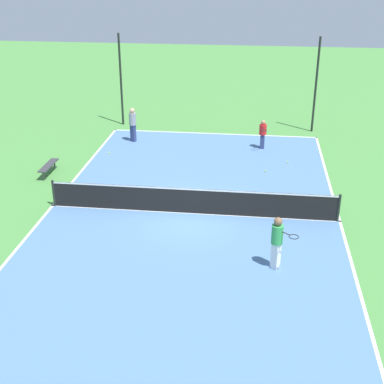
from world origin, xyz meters
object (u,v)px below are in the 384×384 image
at_px(tennis_net, 192,200).
at_px(player_coach_red, 263,133).
at_px(tennis_ball_near_net, 320,218).
at_px(tennis_ball_far_baseline, 288,162).
at_px(player_baseline_gray, 133,122).
at_px(player_far_green, 277,239).
at_px(tennis_ball_left_sideline, 266,171).
at_px(tennis_ball_right_alley, 109,153).
at_px(fence_post_back_left, 121,80).
at_px(fence_post_back_right, 316,85).
at_px(bench, 49,166).

bearing_deg(tennis_net, player_coach_red, 71.28).
bearing_deg(tennis_ball_near_net, player_coach_red, 105.76).
bearing_deg(tennis_ball_far_baseline, tennis_net, -123.42).
distance_m(tennis_net, tennis_ball_near_net, 4.79).
distance_m(player_baseline_gray, player_far_green, 13.48).
height_order(tennis_ball_left_sideline, tennis_ball_right_alley, same).
bearing_deg(fence_post_back_left, tennis_ball_far_baseline, -29.28).
bearing_deg(tennis_ball_far_baseline, fence_post_back_right, 73.57).
height_order(bench, tennis_ball_near_net, bench).
xyz_separation_m(player_baseline_gray, fence_post_back_left, (-1.26, 2.93, 1.50)).
relative_size(player_baseline_gray, tennis_ball_far_baseline, 26.11).
bearing_deg(tennis_ball_right_alley, player_coach_red, 12.82).
distance_m(player_baseline_gray, tennis_ball_far_baseline, 8.23).
relative_size(bench, player_coach_red, 1.15).
bearing_deg(player_baseline_gray, fence_post_back_right, 46.92).
xyz_separation_m(player_far_green, tennis_ball_far_baseline, (0.76, 9.25, -0.98)).
distance_m(tennis_ball_left_sideline, fence_post_back_left, 10.59).
bearing_deg(bench, player_coach_red, -64.04).
distance_m(player_baseline_gray, fence_post_back_right, 9.95).
xyz_separation_m(tennis_net, tennis_ball_right_alley, (-4.84, 6.00, -0.51)).
xyz_separation_m(player_baseline_gray, tennis_ball_far_baseline, (7.88, -2.19, -0.99)).
bearing_deg(fence_post_back_right, fence_post_back_left, 180.00).
relative_size(tennis_ball_near_net, tennis_ball_right_alley, 1.00).
height_order(player_baseline_gray, fence_post_back_left, fence_post_back_left).
distance_m(player_far_green, tennis_ball_near_net, 4.05).
height_order(player_baseline_gray, fence_post_back_right, fence_post_back_right).
bearing_deg(player_baseline_gray, tennis_net, -33.44).
distance_m(tennis_ball_near_net, fence_post_back_left, 15.01).
relative_size(tennis_ball_left_sideline, tennis_ball_right_alley, 1.00).
bearing_deg(fence_post_back_right, tennis_ball_near_net, -92.98).
relative_size(tennis_ball_far_baseline, fence_post_back_left, 0.01).
bearing_deg(fence_post_back_right, player_coach_red, -130.26).
bearing_deg(tennis_net, tennis_ball_far_baseline, 56.58).
distance_m(bench, tennis_ball_left_sideline, 9.69).
relative_size(tennis_net, fence_post_back_left, 2.14).
bearing_deg(fence_post_back_right, player_baseline_gray, -162.64).
distance_m(player_far_green, fence_post_back_left, 16.71).
bearing_deg(tennis_ball_near_net, fence_post_back_left, 132.94).
distance_m(tennis_ball_left_sideline, tennis_ball_far_baseline, 1.60).
bearing_deg(tennis_ball_near_net, player_far_green, -115.72).
height_order(tennis_net, bench, tennis_net).
relative_size(bench, tennis_ball_far_baseline, 24.71).
xyz_separation_m(player_coach_red, tennis_ball_near_net, (2.15, -7.63, -0.79)).
bearing_deg(bench, player_baseline_gray, -29.41).
height_order(tennis_ball_right_alley, fence_post_back_left, fence_post_back_left).
bearing_deg(tennis_ball_far_baseline, tennis_ball_right_alley, 178.54).
distance_m(bench, tennis_ball_near_net, 11.96).
xyz_separation_m(player_far_green, fence_post_back_right, (2.27, 14.38, 1.51)).
xyz_separation_m(tennis_ball_near_net, tennis_ball_far_baseline, (-0.95, 5.71, 0.00)).
distance_m(tennis_ball_far_baseline, fence_post_back_left, 10.77).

